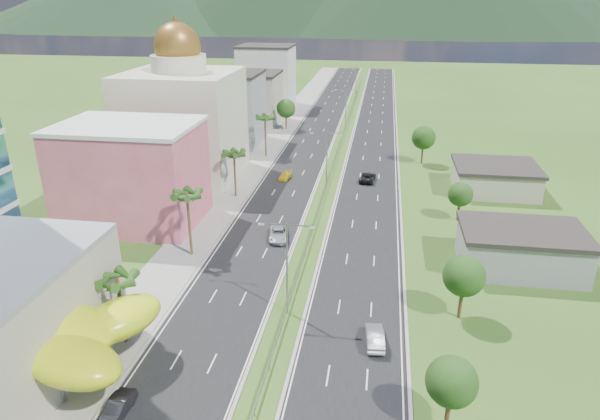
% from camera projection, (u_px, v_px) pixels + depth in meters
% --- Properties ---
extents(ground, '(500.00, 500.00, 0.00)m').
position_uv_depth(ground, '(269.00, 370.00, 51.13)').
color(ground, '#2D5119').
rests_on(ground, ground).
extents(road_left, '(11.00, 260.00, 0.04)m').
position_uv_depth(road_left, '(314.00, 135.00, 134.51)').
color(road_left, black).
rests_on(road_left, ground).
extents(road_right, '(11.00, 260.00, 0.04)m').
position_uv_depth(road_right, '(374.00, 138.00, 132.37)').
color(road_right, black).
rests_on(road_right, ground).
extents(sidewalk_left, '(7.00, 260.00, 0.12)m').
position_uv_depth(sidewalk_left, '(277.00, 134.00, 135.85)').
color(sidewalk_left, gray).
rests_on(sidewalk_left, ground).
extents(median_guardrail, '(0.10, 216.06, 0.76)m').
position_uv_depth(median_guardrail, '(337.00, 154.00, 116.74)').
color(median_guardrail, gray).
rests_on(median_guardrail, ground).
extents(streetlight_median_b, '(6.04, 0.25, 11.00)m').
position_uv_depth(streetlight_median_b, '(287.00, 259.00, 57.72)').
color(streetlight_median_b, gray).
rests_on(streetlight_median_b, ground).
extents(streetlight_median_c, '(6.04, 0.25, 11.00)m').
position_uv_depth(streetlight_median_c, '(327.00, 156.00, 94.31)').
color(streetlight_median_c, gray).
rests_on(streetlight_median_c, ground).
extents(streetlight_median_d, '(6.04, 0.25, 11.00)m').
position_uv_depth(streetlight_median_d, '(346.00, 106.00, 135.47)').
color(streetlight_median_d, gray).
rests_on(streetlight_median_d, ground).
extents(streetlight_median_e, '(6.04, 0.25, 11.00)m').
position_uv_depth(streetlight_median_e, '(356.00, 79.00, 176.62)').
color(streetlight_median_e, gray).
rests_on(streetlight_median_e, ground).
extents(lime_canopy, '(18.00, 15.00, 7.40)m').
position_uv_depth(lime_canopy, '(43.00, 331.00, 48.44)').
color(lime_canopy, '#C7D915').
rests_on(lime_canopy, ground).
extents(pink_shophouse, '(20.00, 15.00, 15.00)m').
position_uv_depth(pink_shophouse, '(132.00, 176.00, 81.56)').
color(pink_shophouse, '#CA5361').
rests_on(pink_shophouse, ground).
extents(domed_building, '(20.00, 20.00, 28.70)m').
position_uv_depth(domed_building, '(183.00, 118.00, 101.14)').
color(domed_building, beige).
rests_on(domed_building, ground).
extents(midrise_grey, '(16.00, 15.00, 16.00)m').
position_uv_depth(midrise_grey, '(226.00, 109.00, 125.13)').
color(midrise_grey, gray).
rests_on(midrise_grey, ground).
extents(midrise_beige, '(16.00, 15.00, 13.00)m').
position_uv_depth(midrise_beige, '(249.00, 99.00, 145.82)').
color(midrise_beige, '#AEA48F').
rests_on(midrise_beige, ground).
extents(midrise_white, '(16.00, 15.00, 18.00)m').
position_uv_depth(midrise_white, '(267.00, 77.00, 165.91)').
color(midrise_white, silver).
rests_on(midrise_white, ground).
extents(shed_near, '(15.00, 10.00, 5.00)m').
position_uv_depth(shed_near, '(521.00, 251.00, 69.06)').
color(shed_near, gray).
rests_on(shed_near, ground).
extents(shed_far, '(14.00, 12.00, 4.40)m').
position_uv_depth(shed_far, '(495.00, 179.00, 96.32)').
color(shed_far, '#AEA48F').
rests_on(shed_far, ground).
extents(palm_tree_b, '(3.60, 3.60, 8.10)m').
position_uv_depth(palm_tree_b, '(117.00, 282.00, 52.50)').
color(palm_tree_b, '#47301C').
rests_on(palm_tree_b, ground).
extents(palm_tree_c, '(3.60, 3.60, 9.60)m').
position_uv_depth(palm_tree_c, '(187.00, 197.00, 70.25)').
color(palm_tree_c, '#47301C').
rests_on(palm_tree_c, ground).
extents(palm_tree_d, '(3.60, 3.60, 8.60)m').
position_uv_depth(palm_tree_d, '(234.00, 155.00, 91.65)').
color(palm_tree_d, '#47301C').
rests_on(palm_tree_d, ground).
extents(palm_tree_e, '(3.60, 3.60, 9.40)m').
position_uv_depth(palm_tree_e, '(265.00, 119.00, 114.22)').
color(palm_tree_e, '#47301C').
rests_on(palm_tree_e, ground).
extents(leafy_tree_lfar, '(4.90, 4.90, 8.05)m').
position_uv_depth(leafy_tree_lfar, '(286.00, 109.00, 138.12)').
color(leafy_tree_lfar, '#47301C').
rests_on(leafy_tree_lfar, ground).
extents(leafy_tree_ra, '(4.20, 4.20, 6.90)m').
position_uv_depth(leafy_tree_ra, '(452.00, 382.00, 42.47)').
color(leafy_tree_ra, '#47301C').
rests_on(leafy_tree_ra, ground).
extents(leafy_tree_rb, '(4.55, 4.55, 7.47)m').
position_uv_depth(leafy_tree_rb, '(464.00, 276.00, 57.44)').
color(leafy_tree_rb, '#47301C').
rests_on(leafy_tree_rb, ground).
extents(leafy_tree_rc, '(3.85, 3.85, 6.33)m').
position_uv_depth(leafy_tree_rc, '(460.00, 194.00, 82.92)').
color(leafy_tree_rc, '#47301C').
rests_on(leafy_tree_rc, ground).
extents(leafy_tree_rd, '(4.90, 4.90, 8.05)m').
position_uv_depth(leafy_tree_rd, '(424.00, 138.00, 110.48)').
color(leafy_tree_rd, '#47301C').
rests_on(leafy_tree_rd, ground).
extents(mountain_ridge, '(860.00, 140.00, 90.00)m').
position_uv_depth(mountain_ridge, '(448.00, 35.00, 454.15)').
color(mountain_ridge, black).
rests_on(mountain_ridge, ground).
extents(car_dark_left, '(1.70, 4.68, 1.53)m').
position_uv_depth(car_dark_left, '(117.00, 409.00, 45.22)').
color(car_dark_left, black).
rests_on(car_dark_left, road_left).
extents(car_silver_mid_left, '(3.45, 5.97, 1.57)m').
position_uv_depth(car_silver_mid_left, '(278.00, 234.00, 77.83)').
color(car_silver_mid_left, '#ADAFB5').
rests_on(car_silver_mid_left, road_left).
extents(car_yellow_far_left, '(2.29, 4.49, 1.25)m').
position_uv_depth(car_yellow_far_left, '(285.00, 176.00, 103.04)').
color(car_yellow_far_left, yellow).
rests_on(car_yellow_far_left, road_left).
extents(car_silver_right, '(2.17, 5.09, 1.63)m').
position_uv_depth(car_silver_right, '(375.00, 337.00, 54.55)').
color(car_silver_right, '#9D9FA4').
rests_on(car_silver_right, road_right).
extents(car_dark_far_right, '(3.19, 5.86, 1.56)m').
position_uv_depth(car_dark_far_right, '(368.00, 177.00, 101.74)').
color(car_dark_far_right, black).
rests_on(car_dark_far_right, road_right).
extents(motorcycle, '(0.83, 1.89, 1.17)m').
position_uv_depth(motorcycle, '(118.00, 394.00, 47.08)').
color(motorcycle, black).
rests_on(motorcycle, road_left).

